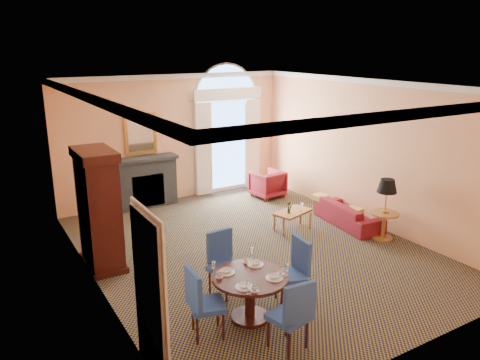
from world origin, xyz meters
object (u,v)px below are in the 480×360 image
armoire (99,211)px  side_table (386,201)px  sofa (348,214)px  dining_table (250,286)px  coffee_table (293,213)px  armchair (267,184)px

armoire → side_table: 5.61m
sofa → armoire: bearing=87.8°
sofa → side_table: bearing=-170.8°
armoire → dining_table: bearing=-64.2°
sofa → coffee_table: size_ratio=1.85×
armchair → coffee_table: (-0.83, -2.22, 0.04)m
sofa → side_table: (0.05, -0.97, 0.57)m
dining_table → side_table: bearing=15.6°
sofa → armchair: armchair is taller
side_table → sofa: bearing=92.9°
coffee_table → side_table: 1.94m
armchair → side_table: (0.48, -3.58, 0.47)m
dining_table → armchair: (3.46, 4.68, -0.17)m
armchair → dining_table: bearing=47.2°
coffee_table → side_table: (1.32, -1.36, 0.42)m
sofa → coffee_table: (-1.27, 0.38, 0.14)m
armchair → side_table: bearing=91.3°
side_table → coffee_table: bearing=134.1°
armchair → armoire: bearing=14.3°
armoire → armchair: bearing=20.7°
armchair → side_table: size_ratio=0.62×
side_table → armoire: bearing=161.7°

